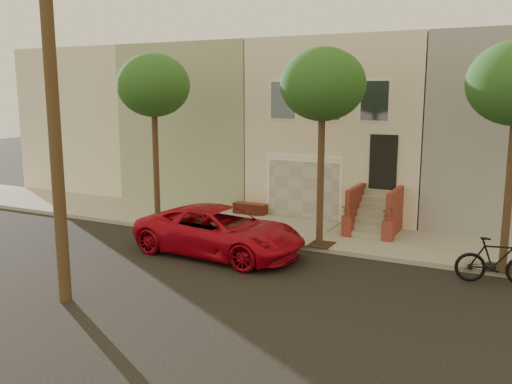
% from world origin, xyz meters
% --- Properties ---
extents(ground, '(90.00, 90.00, 0.00)m').
position_xyz_m(ground, '(0.00, 0.00, 0.00)').
color(ground, black).
rests_on(ground, ground).
extents(sidewalk, '(40.00, 3.70, 0.15)m').
position_xyz_m(sidewalk, '(0.00, 5.35, 0.07)').
color(sidewalk, gray).
rests_on(sidewalk, ground).
extents(house_row, '(33.10, 11.70, 7.00)m').
position_xyz_m(house_row, '(0.00, 11.19, 3.64)').
color(house_row, beige).
rests_on(house_row, sidewalk).
extents(tree_left, '(2.70, 2.57, 6.30)m').
position_xyz_m(tree_left, '(-5.50, 3.90, 5.26)').
color(tree_left, '#2D2116').
rests_on(tree_left, sidewalk).
extents(tree_mid, '(2.70, 2.57, 6.30)m').
position_xyz_m(tree_mid, '(1.00, 3.90, 5.26)').
color(tree_mid, '#2D2116').
rests_on(tree_mid, sidewalk).
extents(pickup_truck, '(5.61, 2.86, 1.52)m').
position_xyz_m(pickup_truck, '(-1.58, 1.88, 0.76)').
color(pickup_truck, '#B5071B').
rests_on(pickup_truck, ground).
extents(motorcycle, '(2.17, 1.02, 1.26)m').
position_xyz_m(motorcycle, '(6.37, 2.89, 0.63)').
color(motorcycle, black).
rests_on(motorcycle, ground).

